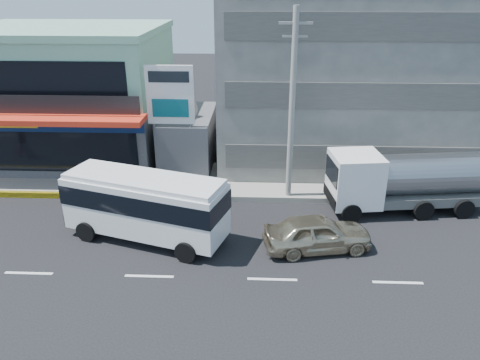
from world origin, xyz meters
name	(u,v)px	position (x,y,z in m)	size (l,w,h in m)	color
ground	(149,276)	(0.00, 0.00, 0.00)	(120.00, 120.00, 0.00)	black
sidewalk	(269,181)	(5.00, 9.50, 0.15)	(70.00, 5.00, 0.30)	gray
shop_building	(70,97)	(-8.00, 13.95, 4.00)	(12.40, 11.70, 8.00)	#424146
concrete_building	(350,49)	(10.00, 15.00, 7.00)	(16.00, 12.00, 14.00)	gray
gap_structure	(189,141)	(0.00, 12.00, 1.75)	(3.00, 6.00, 3.50)	#424146
satellite_dish	(186,117)	(0.00, 11.00, 3.58)	(1.50, 1.50, 0.15)	slate
billboard	(170,102)	(-0.50, 9.20, 4.93)	(2.60, 0.18, 6.90)	gray
utility_pole_near	(292,108)	(6.00, 7.40, 5.15)	(1.60, 0.30, 10.00)	#999993
minibus	(145,202)	(-0.71, 3.01, 1.85)	(7.80, 4.52, 3.11)	silver
sedan	(317,233)	(7.02, 2.39, 0.81)	(1.91, 4.74, 1.61)	#C0B292
tanker_truck	(401,180)	(11.66, 6.46, 1.69)	(8.21, 3.42, 3.14)	white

